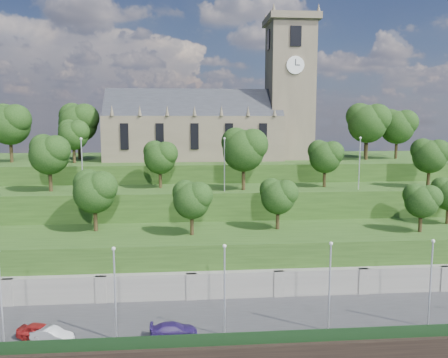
{
  "coord_description": "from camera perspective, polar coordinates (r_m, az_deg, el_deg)",
  "views": [
    {
      "loc": [
        -5.32,
        -36.17,
        21.91
      ],
      "look_at": [
        0.27,
        30.0,
        13.26
      ],
      "focal_mm": 35.0,
      "sensor_mm": 36.0,
      "label": 1
    }
  ],
  "objects": [
    {
      "name": "promenade",
      "position": [
        47.37,
        2.23,
        -18.78
      ],
      "size": [
        160.0,
        12.0,
        2.0
      ],
      "primitive_type": "cube",
      "color": "#2D2D30",
      "rests_on": "ground"
    },
    {
      "name": "quay_wall",
      "position": [
        42.02,
        3.33,
        -22.28
      ],
      "size": [
        160.0,
        0.5,
        2.2
      ],
      "primitive_type": "cube",
      "color": "black",
      "rests_on": "ground"
    },
    {
      "name": "fence",
      "position": [
        41.87,
        3.21,
        -20.05
      ],
      "size": [
        160.0,
        0.1,
        1.2
      ],
      "primitive_type": "cube",
      "color": "black",
      "rests_on": "promenade"
    },
    {
      "name": "retaining_wall",
      "position": [
        52.18,
        1.41,
        -14.42
      ],
      "size": [
        160.0,
        2.1,
        5.0
      ],
      "color": "slate",
      "rests_on": "ground"
    },
    {
      "name": "embankment_lower",
      "position": [
        57.3,
        0.75,
        -10.79
      ],
      "size": [
        160.0,
        12.0,
        8.0
      ],
      "primitive_type": "cube",
      "color": "#224115",
      "rests_on": "ground"
    },
    {
      "name": "embankment_upper",
      "position": [
        67.3,
        -0.16,
        -6.25
      ],
      "size": [
        160.0,
        10.0,
        12.0
      ],
      "primitive_type": "cube",
      "color": "#224115",
      "rests_on": "ground"
    },
    {
      "name": "hilltop",
      "position": [
        87.53,
        -1.28,
        -2.06
      ],
      "size": [
        160.0,
        32.0,
        15.0
      ],
      "primitive_type": "cube",
      "color": "#224115",
      "rests_on": "ground"
    },
    {
      "name": "church",
      "position": [
        82.38,
        -0.59,
        7.85
      ],
      "size": [
        38.6,
        12.35,
        27.6
      ],
      "color": "brown",
      "rests_on": "hilltop"
    },
    {
      "name": "trees_lower",
      "position": [
        55.58,
        0.7,
        -2.16
      ],
      "size": [
        66.89,
        8.74,
        7.95
      ],
      "color": "black",
      "rests_on": "embankment_lower"
    },
    {
      "name": "trees_upper",
      "position": [
        64.67,
        1.34,
        3.51
      ],
      "size": [
        62.18,
        8.48,
        9.17
      ],
      "color": "black",
      "rests_on": "embankment_upper"
    },
    {
      "name": "trees_hilltop",
      "position": [
        81.7,
        1.54,
        7.39
      ],
      "size": [
        77.29,
        16.06,
        10.68
      ],
      "color": "black",
      "rests_on": "hilltop"
    },
    {
      "name": "lamp_posts_promenade",
      "position": [
        41.56,
        0.07,
        -13.54
      ],
      "size": [
        60.36,
        0.36,
        8.83
      ],
      "color": "#B2B2B7",
      "rests_on": "promenade"
    },
    {
      "name": "lamp_posts_upper",
      "position": [
        62.63,
        0.06,
        2.48
      ],
      "size": [
        40.36,
        0.36,
        7.81
      ],
      "color": "#B2B2B7",
      "rests_on": "embankment_upper"
    },
    {
      "name": "car_left",
      "position": [
        46.02,
        -22.92,
        -17.85
      ],
      "size": [
        4.46,
        2.69,
        1.42
      ],
      "primitive_type": "imported",
      "rotation": [
        0.0,
        0.0,
        1.31
      ],
      "color": "maroon",
      "rests_on": "promenade"
    },
    {
      "name": "car_middle",
      "position": [
        45.13,
        -21.54,
        -18.4
      ],
      "size": [
        4.09,
        2.54,
        1.27
      ],
      "primitive_type": "imported",
      "rotation": [
        0.0,
        0.0,
        1.24
      ],
      "color": "#9A9B9F",
      "rests_on": "promenade"
    },
    {
      "name": "car_right",
      "position": [
        43.44,
        -6.6,
        -18.97
      ],
      "size": [
        4.49,
        2.0,
        1.28
      ],
      "primitive_type": "imported",
      "rotation": [
        0.0,
        0.0,
        1.62
      ],
      "color": "#271752",
      "rests_on": "promenade"
    }
  ]
}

